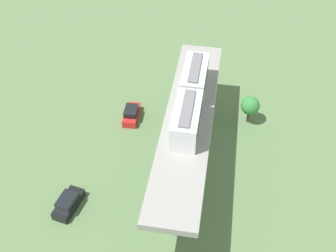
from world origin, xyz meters
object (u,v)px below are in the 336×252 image
Objects in this scene: parked_car_red at (131,114)px; train at (191,98)px; parked_car_black at (68,203)px; tree_near_viaduct at (250,106)px.

train is at bearing 144.28° from parked_car_red.
parked_car_black is (11.90, 9.77, -8.44)m from train.
train reaches higher than parked_car_black.
parked_car_red is 15.62m from parked_car_black.
train is 17.56m from parked_car_black.
train is at bearing -129.66° from parked_car_black.
tree_near_viaduct is at bearing -175.90° from parked_car_red.
parked_car_black is 1.10× the size of tree_near_viaduct.
train reaches higher than tree_near_viaduct.
tree_near_viaduct reaches higher than parked_car_black.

